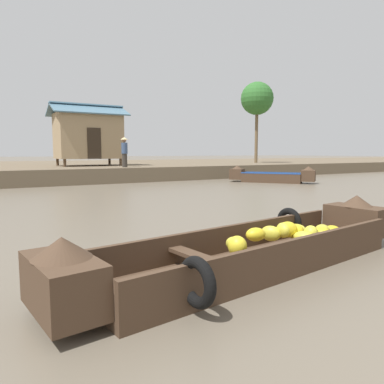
% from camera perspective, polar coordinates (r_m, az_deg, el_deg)
% --- Properties ---
extents(ground_plane, '(300.00, 300.00, 0.00)m').
position_cam_1_polar(ground_plane, '(9.42, -8.49, -3.65)').
color(ground_plane, '#665B4C').
extents(riverbank_strip, '(160.00, 20.00, 0.80)m').
position_cam_1_polar(riverbank_strip, '(28.30, -23.45, 3.28)').
color(riverbank_strip, brown).
rests_on(riverbank_strip, ground).
extents(banana_boat, '(5.98, 2.31, 0.83)m').
position_cam_1_polar(banana_boat, '(5.24, 10.70, -8.62)').
color(banana_boat, '#473323').
rests_on(banana_boat, ground).
extents(fishing_skiff_distant, '(3.35, 4.08, 0.90)m').
position_cam_1_polar(fishing_skiff_distant, '(19.95, 12.40, 2.46)').
color(fishing_skiff_distant, '#473323').
rests_on(fishing_skiff_distant, ground).
extents(stilt_house_mid_right, '(4.41, 3.11, 3.76)m').
position_cam_1_polar(stilt_house_mid_right, '(23.33, -16.07, 8.62)').
color(stilt_house_mid_right, '#4C3826').
rests_on(stilt_house_mid_right, riverbank_strip).
extents(palm_tree_near, '(2.54, 2.54, 6.29)m').
position_cam_1_polar(palm_tree_near, '(29.59, 10.23, 14.24)').
color(palm_tree_near, brown).
rests_on(palm_tree_near, riverbank_strip).
extents(vendor_person, '(0.44, 0.44, 1.66)m').
position_cam_1_polar(vendor_person, '(20.47, -10.61, 6.46)').
color(vendor_person, '#332D28').
rests_on(vendor_person, riverbank_strip).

